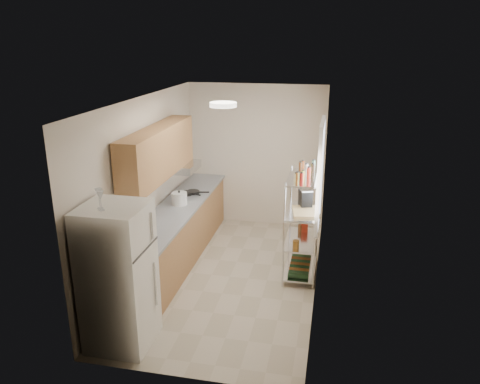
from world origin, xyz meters
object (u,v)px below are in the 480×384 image
object	(u,v)px
cutting_board	(306,212)
refrigerator	(118,277)
rice_cooker	(179,199)
espresso_machine	(305,198)
frying_pan_large	(186,193)

from	to	relation	value
cutting_board	refrigerator	bearing A→B (deg)	-134.42
rice_cooker	espresso_machine	distance (m)	1.94
cutting_board	rice_cooker	bearing A→B (deg)	172.31
refrigerator	espresso_machine	world-z (taller)	refrigerator
frying_pan_large	espresso_machine	size ratio (longest dim) A/B	0.82
frying_pan_large	refrigerator	bearing A→B (deg)	-74.80
rice_cooker	frying_pan_large	world-z (taller)	rice_cooker
frying_pan_large	espresso_machine	world-z (taller)	espresso_machine
espresso_machine	frying_pan_large	bearing A→B (deg)	147.93
cutting_board	espresso_machine	size ratio (longest dim) A/B	1.66
refrigerator	espresso_machine	xyz separation A→B (m)	(1.90, 2.21, 0.31)
refrigerator	rice_cooker	bearing A→B (deg)	90.89
rice_cooker	espresso_machine	bearing A→B (deg)	-0.67
frying_pan_large	cutting_board	distance (m)	2.15
cutting_board	frying_pan_large	bearing A→B (deg)	159.53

